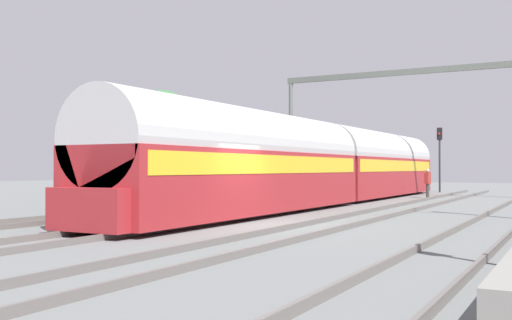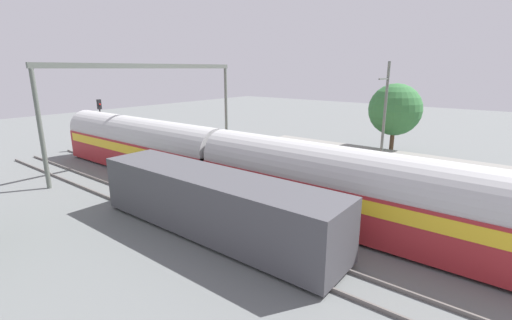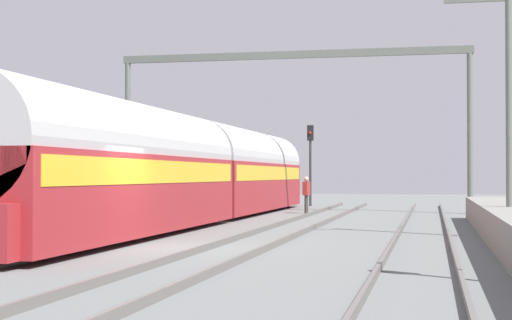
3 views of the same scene
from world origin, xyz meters
The scene contains 10 objects.
ground centered at (0.00, 0.00, 0.00)m, with size 120.00×120.00×0.00m, color slate.
track_west centered at (-2.15, 0.00, 0.08)m, with size 1.51×60.00×0.16m.
track_east centered at (2.15, 0.00, 0.08)m, with size 1.51×60.00×0.16m.
track_far_east centered at (6.45, 0.00, 0.08)m, with size 1.52×60.00×0.16m.
passenger_train centered at (-2.15, 11.12, 1.97)m, with size 2.93×32.85×3.82m.
freight_car centered at (-6.45, 7.46, 1.47)m, with size 2.80×13.00×2.70m.
person_crossing centered at (0.90, 19.17, 1.03)m, with size 0.33×0.45×1.73m.
railway_signal_far centered at (-0.23, 28.33, 3.04)m, with size 0.36×0.30×4.72m.
catenary_gantry centered at (0.00, 20.33, 5.95)m, with size 17.30×0.28×7.86m.
catenary_pole_east_mid centered at (8.80, 4.93, 4.15)m, with size 1.90×0.20×8.00m.
Camera 3 is at (6.70, -19.46, 1.79)m, focal length 58.11 mm.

